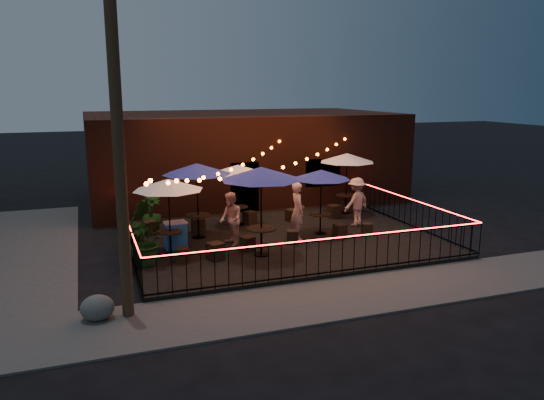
{
  "coord_description": "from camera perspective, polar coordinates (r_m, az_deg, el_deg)",
  "views": [
    {
      "loc": [
        -6.13,
        -14.38,
        5.13
      ],
      "look_at": [
        -0.25,
        2.02,
        1.45
      ],
      "focal_mm": 35.0,
      "sensor_mm": 36.0,
      "label": 1
    }
  ],
  "objects": [
    {
      "name": "fence_front",
      "position": [
        14.52,
        6.33,
        -6.08
      ],
      "size": [
        10.0,
        0.04,
        1.04
      ],
      "color": "black",
      "rests_on": "patio"
    },
    {
      "name": "fence_right",
      "position": [
        20.3,
        14.11,
        -1.16
      ],
      "size": [
        0.04,
        8.0,
        1.04
      ],
      "rotation": [
        0.0,
        0.0,
        1.57
      ],
      "color": "black",
      "rests_on": "patio"
    },
    {
      "name": "bistro_chair_1",
      "position": [
        15.84,
        -6.1,
        -5.5
      ],
      "size": [
        0.56,
        0.56,
        0.52
      ],
      "primitive_type": "cube",
      "rotation": [
        0.0,
        0.0,
        3.48
      ],
      "color": "black",
      "rests_on": "patio"
    },
    {
      "name": "patron_a",
      "position": [
        17.74,
        2.77,
        -1.17
      ],
      "size": [
        0.51,
        0.74,
        1.94
      ],
      "primitive_type": "imported",
      "rotation": [
        0.0,
        0.0,
        1.5
      ],
      "color": "tan",
      "rests_on": "patio"
    },
    {
      "name": "bistro_chair_0",
      "position": [
        15.8,
        -9.61,
        -5.84
      ],
      "size": [
        0.45,
        0.45,
        0.42
      ],
      "primitive_type": "cube",
      "rotation": [
        0.0,
        0.0,
        -0.36
      ],
      "color": "black",
      "rests_on": "patio"
    },
    {
      "name": "potted_shrub_c",
      "position": [
        19.52,
        -12.87,
        -1.29
      ],
      "size": [
        0.81,
        0.81,
        1.24
      ],
      "primitive_type": "imported",
      "rotation": [
        0.0,
        0.0,
        -0.18
      ],
      "color": "#13410C",
      "rests_on": "patio"
    },
    {
      "name": "bistro_chair_5",
      "position": [
        17.41,
        2.22,
        -3.98
      ],
      "size": [
        0.46,
        0.46,
        0.43
      ],
      "primitive_type": "cube",
      "rotation": [
        0.0,
        0.0,
        2.82
      ],
      "color": "black",
      "rests_on": "patio"
    },
    {
      "name": "bistro_chair_10",
      "position": [
        20.91,
        6.69,
        -1.23
      ],
      "size": [
        0.49,
        0.49,
        0.51
      ],
      "primitive_type": "cube",
      "rotation": [
        0.0,
        0.0,
        0.15
      ],
      "color": "black",
      "rests_on": "patio"
    },
    {
      "name": "patron_b",
      "position": [
        17.08,
        -4.46,
        -2.06
      ],
      "size": [
        0.74,
        0.9,
        1.73
      ],
      "primitive_type": "imported",
      "rotation": [
        0.0,
        0.0,
        -1.47
      ],
      "color": "beige",
      "rests_on": "patio"
    },
    {
      "name": "bistro_chair_11",
      "position": [
        22.03,
        8.22,
        -0.6
      ],
      "size": [
        0.43,
        0.43,
        0.51
      ],
      "primitive_type": "cube",
      "rotation": [
        0.0,
        0.0,
        3.16
      ],
      "color": "black",
      "rests_on": "patio"
    },
    {
      "name": "cafe_table_3",
      "position": [
        19.37,
        -3.72,
        3.23
      ],
      "size": [
        2.31,
        2.31,
        2.26
      ],
      "rotation": [
        0.0,
        0.0,
        0.14
      ],
      "color": "black",
      "rests_on": "patio"
    },
    {
      "name": "bistro_chair_7",
      "position": [
        20.31,
        2.15,
        -1.63
      ],
      "size": [
        0.49,
        0.49,
        0.45
      ],
      "primitive_type": "cube",
      "rotation": [
        0.0,
        0.0,
        3.52
      ],
      "color": "black",
      "rests_on": "patio"
    },
    {
      "name": "boulder",
      "position": [
        12.71,
        -18.28,
        -10.95
      ],
      "size": [
        0.92,
        0.82,
        0.64
      ],
      "primitive_type": "ellipsoid",
      "rotation": [
        0.0,
        0.0,
        -0.16
      ],
      "color": "#4E4F49",
      "rests_on": "ground"
    },
    {
      "name": "fence_left",
      "position": [
        17.01,
        -15.25,
        -3.73
      ],
      "size": [
        0.04,
        8.0,
        1.04
      ],
      "rotation": [
        0.0,
        0.0,
        1.57
      ],
      "color": "black",
      "rests_on": "patio"
    },
    {
      "name": "cafe_table_5",
      "position": [
        21.43,
        8.08,
        4.43
      ],
      "size": [
        2.38,
        2.38,
        2.44
      ],
      "rotation": [
        0.0,
        0.0,
        -0.08
      ],
      "color": "black",
      "rests_on": "patio"
    },
    {
      "name": "ground",
      "position": [
        16.45,
        3.21,
        -6.28
      ],
      "size": [
        110.0,
        110.0,
        0.0
      ],
      "primitive_type": "plane",
      "color": "black",
      "rests_on": "ground"
    },
    {
      "name": "bistro_chair_2",
      "position": [
        18.91,
        -12.99,
        -2.91
      ],
      "size": [
        0.45,
        0.45,
        0.48
      ],
      "primitive_type": "cube",
      "rotation": [
        0.0,
        0.0,
        0.12
      ],
      "color": "black",
      "rests_on": "patio"
    },
    {
      "name": "bistro_chair_3",
      "position": [
        18.91,
        -7.94,
        -2.7
      ],
      "size": [
        0.45,
        0.45,
        0.49
      ],
      "primitive_type": "cube",
      "rotation": [
        0.0,
        0.0,
        3.24
      ],
      "color": "black",
      "rests_on": "patio"
    },
    {
      "name": "bistro_chair_6",
      "position": [
        19.85,
        -2.43,
        -1.92
      ],
      "size": [
        0.52,
        0.52,
        0.47
      ],
      "primitive_type": "cube",
      "rotation": [
        0.0,
        0.0,
        0.39
      ],
      "color": "black",
      "rests_on": "patio"
    },
    {
      "name": "bistro_chair_8",
      "position": [
        18.28,
        7.33,
        -3.27
      ],
      "size": [
        0.42,
        0.42,
        0.44
      ],
      "primitive_type": "cube",
      "rotation": [
        0.0,
        0.0,
        0.13
      ],
      "color": "black",
      "rests_on": "patio"
    },
    {
      "name": "potted_shrub_b",
      "position": [
        17.79,
        -14.23,
        -2.25
      ],
      "size": [
        0.88,
        0.74,
        1.48
      ],
      "primitive_type": "imported",
      "rotation": [
        0.0,
        0.0,
        0.11
      ],
      "color": "#0E3E10",
      "rests_on": "patio"
    },
    {
      "name": "utility_pole",
      "position": [
        11.86,
        -16.2,
        5.97
      ],
      "size": [
        0.26,
        0.26,
        8.0
      ],
      "primitive_type": "cylinder",
      "color": "#392617",
      "rests_on": "ground"
    },
    {
      "name": "bistro_chair_9",
      "position": [
        18.72,
        10.18,
        -3.07
      ],
      "size": [
        0.41,
        0.41,
        0.4
      ],
      "primitive_type": "cube",
      "rotation": [
        0.0,
        0.0,
        2.88
      ],
      "color": "black",
      "rests_on": "patio"
    },
    {
      "name": "festoon_lights",
      "position": [
        17.07,
        -2.04,
        3.11
      ],
      "size": [
        10.02,
        8.72,
        1.32
      ],
      "color": "#FF520A",
      "rests_on": "ground"
    },
    {
      "name": "cooler",
      "position": [
        16.98,
        -10.32,
        -3.74
      ],
      "size": [
        0.72,
        0.55,
        0.89
      ],
      "rotation": [
        0.0,
        0.0,
        0.1
      ],
      "color": "blue",
      "rests_on": "patio"
    },
    {
      "name": "cafe_table_1",
      "position": [
        17.78,
        -8.1,
        3.23
      ],
      "size": [
        2.53,
        2.53,
        2.55
      ],
      "rotation": [
        0.0,
        0.0,
        -0.1
      ],
      "color": "black",
      "rests_on": "patio"
    },
    {
      "name": "sidewalk",
      "position": [
        13.69,
        8.59,
        -10.12
      ],
      "size": [
        18.0,
        2.5,
        0.05
      ],
      "primitive_type": "cube",
      "color": "#464240",
      "rests_on": "ground"
    },
    {
      "name": "cafe_table_4",
      "position": [
        18.21,
        5.32,
        2.65
      ],
      "size": [
        2.31,
        2.31,
        2.26
      ],
      "rotation": [
        0.0,
        0.0,
        0.14
      ],
      "color": "black",
      "rests_on": "patio"
    },
    {
      "name": "patio",
      "position": [
        18.2,
        0.76,
        -4.21
      ],
      "size": [
        10.0,
        8.0,
        0.15
      ],
      "primitive_type": "cube",
      "color": "black",
      "rests_on": "ground"
    },
    {
      "name": "cafe_table_2",
      "position": [
        15.67,
        -1.19,
        2.73
      ],
      "size": [
        2.96,
        2.96,
        2.72
      ],
      "rotation": [
        0.0,
        0.0,
        0.23
      ],
      "color": "black",
      "rests_on": "patio"
    },
    {
      "name": "cafe_table_0",
      "position": [
        16.11,
        -11.1,
        1.53
      ],
      "size": [
        2.27,
        2.27,
        2.34
      ],
      "rotation": [
        0.0,
        0.0,
        0.07
      ],
      "color": "black",
      "rests_on": "patio"
    },
    {
      "name": "brick_building",
      "position": [
        25.58,
        -3.4,
        4.86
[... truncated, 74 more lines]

